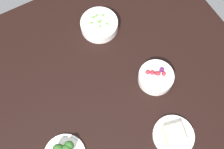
# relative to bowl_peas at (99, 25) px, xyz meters

# --- Properties ---
(dining_table) EXTENTS (1.25, 1.14, 0.04)m
(dining_table) POSITION_rel_bowl_peas_xyz_m (-0.07, -0.25, -0.05)
(dining_table) COLOR black
(dining_table) RESTS_ON ground
(bowl_peas) EXTENTS (0.18, 0.18, 0.06)m
(bowl_peas) POSITION_rel_bowl_peas_xyz_m (0.00, 0.00, 0.00)
(bowl_peas) COLOR white
(bowl_peas) RESTS_ON dining_table
(bowl_berries) EXTENTS (0.16, 0.16, 0.07)m
(bowl_berries) POSITION_rel_bowl_peas_xyz_m (0.09, -0.36, 0.00)
(bowl_berries) COLOR white
(bowl_berries) RESTS_ON dining_table
(plate_sandwich) EXTENTS (0.17, 0.17, 0.05)m
(plate_sandwich) POSITION_rel_bowl_peas_xyz_m (0.02, -0.62, -0.01)
(plate_sandwich) COLOR white
(plate_sandwich) RESTS_ON dining_table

